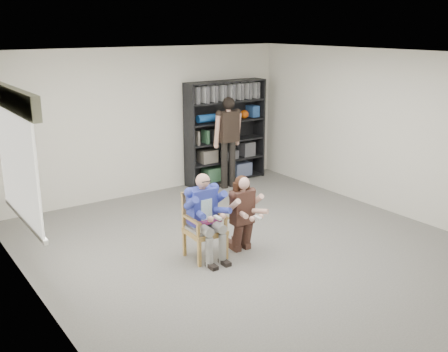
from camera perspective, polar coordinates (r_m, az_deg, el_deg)
room_shell at (r=7.24m, az=4.01°, el=1.83°), size 6.00×7.00×2.80m
floor at (r=7.71m, az=3.81°, el=-8.31°), size 6.00×7.00×0.01m
window_left at (r=6.80m, az=-21.45°, el=1.79°), size 0.16×2.00×1.75m
armchair at (r=7.36m, az=-2.08°, el=-5.46°), size 0.57×0.55×0.95m
seated_man at (r=7.31m, az=-2.09°, el=-4.41°), size 0.56×0.76×1.24m
kneeling_woman at (r=7.55m, az=2.12°, el=-4.17°), size 0.50×0.78×1.14m
bookshelf at (r=10.88m, az=0.17°, el=4.82°), size 1.80×0.38×2.10m
standing_man at (r=10.45m, az=0.46°, el=3.58°), size 0.57×0.32×1.83m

